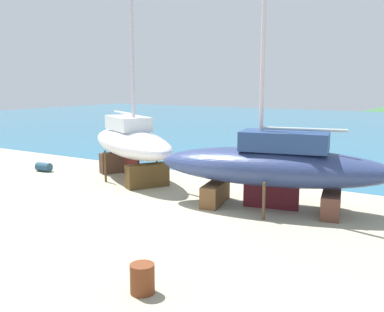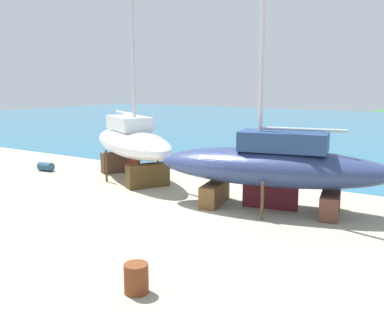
{
  "view_description": "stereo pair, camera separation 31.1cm",
  "coord_description": "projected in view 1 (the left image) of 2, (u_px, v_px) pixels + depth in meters",
  "views": [
    {
      "loc": [
        9.61,
        -13.3,
        5.22
      ],
      "look_at": [
        -1.4,
        4.33,
        1.76
      ],
      "focal_mm": 41.35,
      "sensor_mm": 36.0,
      "label": 1
    },
    {
      "loc": [
        9.88,
        -13.14,
        5.22
      ],
      "look_at": [
        -1.4,
        4.33,
        1.76
      ],
      "focal_mm": 41.35,
      "sensor_mm": 36.0,
      "label": 2
    }
  ],
  "objects": [
    {
      "name": "ground_plane",
      "position": [
        102.0,
        247.0,
        14.2
      ],
      "size": [
        46.92,
        46.92,
        0.0
      ],
      "primitive_type": "plane",
      "color": "#A7A085"
    },
    {
      "name": "barrel_blue_faded",
      "position": [
        44.0,
        167.0,
        26.27
      ],
      "size": [
        0.99,
        0.61,
        0.53
      ],
      "primitive_type": "cylinder",
      "rotation": [
        1.57,
        0.0,
        4.81
      ],
      "color": "#284D65",
      "rests_on": "ground"
    },
    {
      "name": "sea_water",
      "position": [
        368.0,
        129.0,
        50.5
      ],
      "size": [
        131.01,
        63.33,
        0.01
      ],
      "primitive_type": "cube",
      "color": "#256688",
      "rests_on": "ground"
    },
    {
      "name": "barrel_rust_far",
      "position": [
        142.0,
        279.0,
        11.05
      ],
      "size": [
        0.66,
        0.66,
        0.76
      ],
      "primitive_type": "cylinder",
      "rotation": [
        0.0,
        0.0,
        3.08
      ],
      "color": "brown",
      "rests_on": "ground"
    },
    {
      "name": "sailboat_mid_port",
      "position": [
        131.0,
        142.0,
        23.92
      ],
      "size": [
        8.82,
        6.57,
        14.73
      ],
      "rotation": [
        0.0,
        0.0,
        -0.51
      ],
      "color": "#533C1D",
      "rests_on": "ground"
    },
    {
      "name": "sailboat_far_slipway",
      "position": [
        273.0,
        165.0,
        18.19
      ],
      "size": [
        10.04,
        4.83,
        16.1
      ],
      "rotation": [
        0.0,
        0.0,
        3.35
      ],
      "color": "brown",
      "rests_on": "ground"
    }
  ]
}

